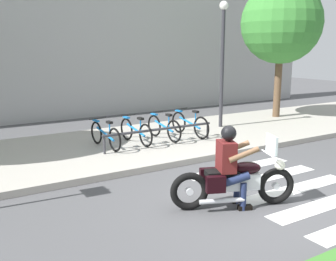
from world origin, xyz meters
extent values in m
plane|color=#4C4C4F|center=(0.00, 0.00, 0.00)|extent=(48.00, 48.00, 0.00)
cube|color=#A8A399|center=(0.00, 4.59, 0.07)|extent=(24.00, 4.40, 0.15)
cube|color=white|center=(1.12, -0.80, 0.00)|extent=(2.80, 0.40, 0.01)
cube|color=white|center=(1.12, 0.00, 0.00)|extent=(2.80, 0.40, 0.01)
cube|color=white|center=(1.12, 0.80, 0.00)|extent=(2.80, 0.40, 0.01)
cube|color=white|center=(1.12, 1.60, 0.00)|extent=(2.80, 0.40, 0.01)
torus|color=black|center=(0.27, -0.31, 0.33)|extent=(0.66, 0.36, 0.67)
cylinder|color=silver|center=(0.27, -0.31, 0.33)|extent=(0.15, 0.14, 0.12)
torus|color=black|center=(-1.18, 0.27, 0.33)|extent=(0.66, 0.36, 0.67)
cylinder|color=silver|center=(-1.18, 0.27, 0.33)|extent=(0.15, 0.14, 0.12)
cube|color=silver|center=(-0.45, -0.02, 0.47)|extent=(0.90, 0.58, 0.28)
ellipsoid|color=black|center=(-0.25, -0.10, 0.69)|extent=(0.59, 0.45, 0.22)
cube|color=black|center=(-0.65, 0.06, 0.62)|extent=(0.62, 0.47, 0.10)
cube|color=black|center=(-0.73, 0.33, 0.51)|extent=(0.34, 0.23, 0.28)
cube|color=black|center=(-0.89, -0.08, 0.51)|extent=(0.34, 0.23, 0.28)
cylinder|color=silver|center=(0.13, -0.25, 0.92)|extent=(0.26, 0.59, 0.03)
sphere|color=white|center=(0.32, -0.33, 0.72)|extent=(0.18, 0.18, 0.18)
cube|color=silver|center=(0.15, -0.27, 1.10)|extent=(0.19, 0.39, 0.32)
cylinder|color=silver|center=(-0.76, -0.09, 0.20)|extent=(0.75, 0.36, 0.08)
cube|color=#591919|center=(-0.59, 0.04, 0.92)|extent=(0.39, 0.47, 0.52)
sphere|color=black|center=(-0.56, 0.02, 1.32)|extent=(0.26, 0.26, 0.26)
cylinder|color=brown|center=(-0.30, 0.15, 1.00)|extent=(0.52, 0.28, 0.26)
cylinder|color=brown|center=(-0.46, -0.25, 1.00)|extent=(0.52, 0.28, 0.26)
cylinder|color=#1E284C|center=(-0.39, 0.13, 0.56)|extent=(0.46, 0.29, 0.24)
cylinder|color=#1E284C|center=(-0.28, 0.08, 0.24)|extent=(0.11, 0.11, 0.48)
cube|color=black|center=(-0.25, 0.07, 0.04)|extent=(0.26, 0.18, 0.08)
cylinder|color=#1E284C|center=(-0.51, -0.17, 0.56)|extent=(0.46, 0.29, 0.24)
cylinder|color=#1E284C|center=(-0.40, -0.21, 0.24)|extent=(0.11, 0.11, 0.48)
cube|color=black|center=(-0.36, -0.23, 0.04)|extent=(0.26, 0.18, 0.08)
torus|color=black|center=(-1.07, 4.89, 0.46)|extent=(0.11, 0.62, 0.61)
torus|color=black|center=(-0.98, 3.88, 0.46)|extent=(0.11, 0.62, 0.61)
cylinder|color=blue|center=(-1.02, 4.39, 0.53)|extent=(0.14, 0.92, 0.25)
cylinder|color=blue|center=(-1.00, 4.13, 0.68)|extent=(0.04, 0.04, 0.38)
cube|color=black|center=(-1.00, 4.13, 0.87)|extent=(0.12, 0.21, 0.06)
cylinder|color=black|center=(-1.06, 4.79, 0.87)|extent=(0.48, 0.07, 0.03)
cube|color=blue|center=(-1.07, 4.89, 0.80)|extent=(0.11, 0.29, 0.04)
torus|color=black|center=(-0.18, 4.88, 0.47)|extent=(0.11, 0.63, 0.62)
torus|color=black|center=(-0.09, 3.89, 0.47)|extent=(0.11, 0.63, 0.62)
cylinder|color=blue|center=(-0.13, 4.39, 0.53)|extent=(0.14, 0.89, 0.24)
cylinder|color=blue|center=(-0.11, 4.14, 0.69)|extent=(0.04, 0.04, 0.38)
cube|color=black|center=(-0.11, 4.14, 0.88)|extent=(0.12, 0.21, 0.06)
cylinder|color=black|center=(-0.17, 4.78, 0.88)|extent=(0.48, 0.07, 0.03)
cube|color=blue|center=(-0.18, 4.88, 0.81)|extent=(0.11, 0.29, 0.04)
torus|color=black|center=(0.71, 4.86, 0.48)|extent=(0.11, 0.64, 0.64)
torus|color=black|center=(0.80, 3.91, 0.48)|extent=(0.11, 0.64, 0.64)
cylinder|color=blue|center=(0.76, 4.39, 0.54)|extent=(0.14, 0.86, 0.24)
cylinder|color=blue|center=(0.78, 4.15, 0.70)|extent=(0.04, 0.04, 0.39)
cube|color=black|center=(0.78, 4.15, 0.90)|extent=(0.12, 0.21, 0.06)
cylinder|color=black|center=(0.72, 4.77, 0.90)|extent=(0.48, 0.07, 0.03)
cube|color=blue|center=(0.71, 4.86, 0.82)|extent=(0.11, 0.29, 0.04)
torus|color=black|center=(1.60, 4.91, 0.48)|extent=(0.11, 0.66, 0.65)
torus|color=black|center=(1.69, 3.86, 0.48)|extent=(0.11, 0.66, 0.65)
cylinder|color=blue|center=(1.65, 4.39, 0.55)|extent=(0.14, 0.94, 0.26)
cylinder|color=blue|center=(1.67, 4.12, 0.72)|extent=(0.04, 0.04, 0.40)
cube|color=black|center=(1.67, 4.12, 0.92)|extent=(0.12, 0.21, 0.06)
cylinder|color=black|center=(1.61, 4.80, 0.92)|extent=(0.48, 0.07, 0.03)
cube|color=blue|center=(1.60, 4.91, 0.84)|extent=(0.11, 0.29, 0.04)
cylinder|color=#333338|center=(0.31, 3.84, 0.60)|extent=(3.27, 0.07, 0.07)
cylinder|color=#333338|center=(-1.27, 3.84, 0.38)|extent=(0.06, 0.06, 0.45)
cylinder|color=#333338|center=(1.90, 3.84, 0.38)|extent=(0.06, 0.06, 0.45)
cylinder|color=#2D2D33|center=(3.30, 4.99, 1.94)|extent=(0.12, 0.12, 3.89)
sphere|color=white|center=(3.30, 4.99, 4.01)|extent=(0.28, 0.28, 0.28)
cylinder|color=brown|center=(6.32, 5.39, 1.29)|extent=(0.26, 0.26, 2.57)
sphere|color=#387F33|center=(6.32, 5.39, 3.60)|extent=(2.93, 2.93, 2.93)
cube|color=#A2A2A2|center=(0.00, 10.29, 3.22)|extent=(24.00, 1.20, 6.44)
camera|label=1|loc=(-4.68, -4.80, 2.72)|focal=41.04mm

